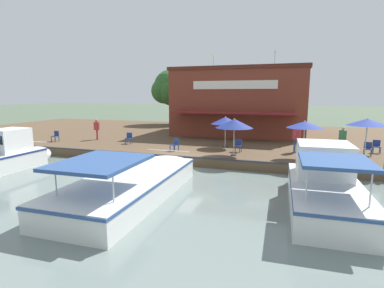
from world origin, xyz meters
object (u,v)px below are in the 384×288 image
(person_near_entrance, at_px, (343,136))
(cafe_chair_mid_patio, at_px, (56,136))
(motorboat_far_downstream, at_px, (138,180))
(tree_downstream_bank, at_px, (170,88))
(patio_umbrella_mid_patio_left, at_px, (305,125))
(motorboat_nearest_quay, at_px, (6,156))
(patio_umbrella_mid_patio_right, at_px, (368,122))
(tree_upstream_bank, at_px, (178,89))
(patio_umbrella_near_quay_edge, at_px, (234,123))
(motorboat_mid_row, at_px, (323,183))
(waterfront_restaurant, at_px, (242,101))
(cafe_chair_beside_entrance, at_px, (377,146))
(cafe_chair_back_row_seat, at_px, (129,138))
(person_at_quay_edge, at_px, (97,127))
(cafe_chair_facing_river, at_px, (238,145))
(cafe_chair_under_first_umbrella, at_px, (368,148))
(patio_umbrella_by_entrance, at_px, (225,121))
(person_mid_patio, at_px, (297,135))
(cafe_chair_far_corner_seat, at_px, (175,144))

(person_near_entrance, bearing_deg, cafe_chair_mid_patio, -83.46)
(motorboat_far_downstream, xyz_separation_m, tree_downstream_bank, (-24.49, -8.60, 4.51))
(patio_umbrella_mid_patio_left, distance_m, cafe_chair_mid_patio, 18.95)
(cafe_chair_mid_patio, relative_size, motorboat_nearest_quay, 0.13)
(patio_umbrella_mid_patio_right, distance_m, tree_upstream_bank, 24.95)
(patio_umbrella_near_quay_edge, height_order, motorboat_nearest_quay, patio_umbrella_near_quay_edge)
(motorboat_mid_row, relative_size, tree_upstream_bank, 1.09)
(waterfront_restaurant, height_order, person_near_entrance, waterfront_restaurant)
(motorboat_nearest_quay, relative_size, motorboat_far_downstream, 0.67)
(tree_upstream_bank, bearing_deg, cafe_chair_beside_entrance, 54.04)
(cafe_chair_back_row_seat, distance_m, tree_downstream_bank, 16.52)
(patio_umbrella_mid_patio_left, distance_m, person_at_quay_edge, 16.51)
(person_at_quay_edge, distance_m, tree_upstream_bank, 15.08)
(cafe_chair_facing_river, bearing_deg, cafe_chair_under_first_umbrella, 99.51)
(cafe_chair_back_row_seat, relative_size, motorboat_nearest_quay, 0.13)
(patio_umbrella_mid_patio_left, relative_size, tree_upstream_bank, 0.33)
(cafe_chair_mid_patio, distance_m, cafe_chair_facing_river, 14.84)
(patio_umbrella_mid_patio_right, height_order, tree_upstream_bank, tree_upstream_bank)
(cafe_chair_under_first_umbrella, bearing_deg, patio_umbrella_mid_patio_left, -60.28)
(cafe_chair_back_row_seat, relative_size, tree_upstream_bank, 0.12)
(person_near_entrance, height_order, tree_upstream_bank, tree_upstream_bank)
(motorboat_nearest_quay, xyz_separation_m, tree_downstream_bank, (-23.38, 0.49, 4.26))
(waterfront_restaurant, height_order, cafe_chair_under_first_umbrella, waterfront_restaurant)
(cafe_chair_back_row_seat, relative_size, cafe_chair_mid_patio, 1.00)
(motorboat_mid_row, bearing_deg, tree_downstream_bank, -145.19)
(patio_umbrella_mid_patio_left, distance_m, motorboat_mid_row, 6.34)
(patio_umbrella_by_entrance, bearing_deg, cafe_chair_back_row_seat, -84.77)
(cafe_chair_under_first_umbrella, xyz_separation_m, cafe_chair_facing_river, (1.32, -7.89, 0.00))
(patio_umbrella_mid_patio_left, distance_m, person_near_entrance, 4.19)
(cafe_chair_beside_entrance, xyz_separation_m, tree_upstream_bank, (-13.90, -19.16, 3.92))
(waterfront_restaurant, height_order, patio_umbrella_mid_patio_right, waterfront_restaurant)
(person_mid_patio, bearing_deg, tree_downstream_bank, -135.02)
(cafe_chair_mid_patio, distance_m, tree_downstream_bank, 17.37)
(patio_umbrella_near_quay_edge, height_order, person_mid_patio, patio_umbrella_near_quay_edge)
(person_at_quay_edge, bearing_deg, person_near_entrance, 91.69)
(cafe_chair_far_corner_seat, xyz_separation_m, cafe_chair_facing_river, (-0.93, 4.11, 0.00))
(waterfront_restaurant, bearing_deg, cafe_chair_facing_river, 7.89)
(waterfront_restaurant, height_order, patio_umbrella_mid_patio_left, waterfront_restaurant)
(patio_umbrella_near_quay_edge, bearing_deg, motorboat_mid_row, 39.20)
(cafe_chair_under_first_umbrella, xyz_separation_m, motorboat_far_downstream, (9.37, -10.95, -0.45))
(patio_umbrella_mid_patio_left, distance_m, motorboat_far_downstream, 10.28)
(person_at_quay_edge, xyz_separation_m, tree_upstream_bank, (-14.61, 1.71, 3.32))
(patio_umbrella_mid_patio_right, height_order, person_mid_patio, patio_umbrella_mid_patio_right)
(waterfront_restaurant, xyz_separation_m, patio_umbrella_near_quay_edge, (11.66, 1.39, -1.09))
(patio_umbrella_mid_patio_left, distance_m, patio_umbrella_by_entrance, 5.68)
(cafe_chair_beside_entrance, bearing_deg, patio_umbrella_by_entrance, -83.84)
(cafe_chair_under_first_umbrella, bearing_deg, motorboat_mid_row, -21.67)
(cafe_chair_under_first_umbrella, height_order, tree_upstream_bank, tree_upstream_bank)
(patio_umbrella_mid_patio_right, bearing_deg, cafe_chair_beside_entrance, 158.13)
(patio_umbrella_mid_patio_left, bearing_deg, patio_umbrella_by_entrance, -113.76)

